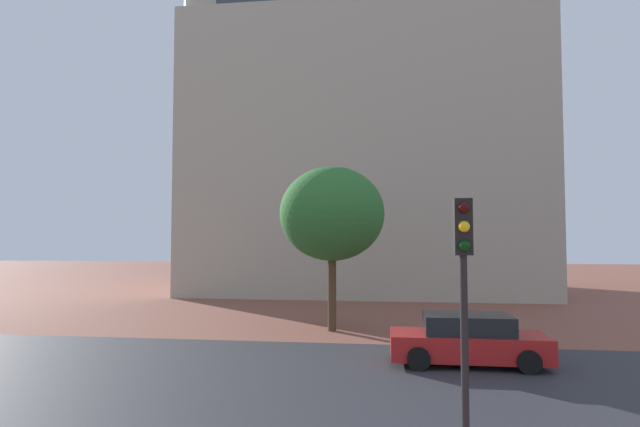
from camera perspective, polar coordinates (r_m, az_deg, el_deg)
The scene contains 6 objects.
ground_plane at distance 15.37m, azimuth 0.76°, elevation -16.51°, with size 120.00×120.00×0.00m, color brown.
street_asphalt_strip at distance 13.63m, azimuth -0.14°, elevation -18.27°, with size 120.00×8.55×0.00m, color #2D2D33.
landmark_building at distance 36.11m, azimuth 4.73°, elevation 8.80°, with size 23.10×13.30×35.02m.
car_red at distance 15.38m, azimuth 16.56°, elevation -13.76°, with size 4.40×1.93×1.43m.
traffic_light_pole at distance 8.23m, azimuth 16.14°, elevation -7.14°, with size 0.28×0.34×4.26m.
tree_curb_far at distance 19.73m, azimuth 1.38°, elevation -0.06°, with size 4.16×4.16×6.48m.
Camera 1 is at (1.70, -4.84, 3.62)m, focal length 27.93 mm.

